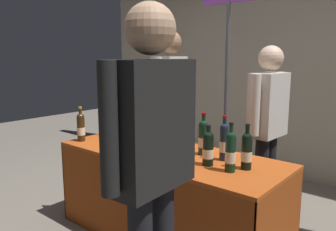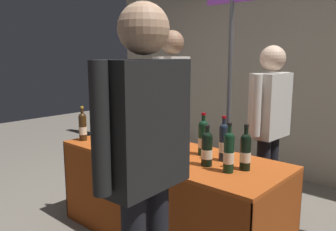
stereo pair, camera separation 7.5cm
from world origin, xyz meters
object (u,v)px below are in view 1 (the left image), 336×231
vendor_presenter (268,119)px  taster_foreground_right (151,149)px  tasting_table (168,178)px  booth_signpost (227,69)px  flower_vase (168,142)px  display_bottle_0 (230,151)px  featured_wine_bottle (114,121)px  wine_glass_near_vendor (127,128)px

vendor_presenter → taster_foreground_right: size_ratio=0.91×
tasting_table → booth_signpost: (-0.18, 1.19, 0.84)m
vendor_presenter → flower_vase: bearing=-18.4°
booth_signpost → vendor_presenter: bearing=-29.3°
tasting_table → booth_signpost: booth_signpost is taller
display_bottle_0 → taster_foreground_right: bearing=-89.7°
tasting_table → display_bottle_0: (0.61, -0.08, 0.36)m
flower_vase → display_bottle_0: bearing=3.9°
featured_wine_bottle → booth_signpost: (0.55, 1.12, 0.47)m
tasting_table → booth_signpost: 1.47m
flower_vase → booth_signpost: 1.43m
tasting_table → flower_vase: 0.38m
tasting_table → featured_wine_bottle: featured_wine_bottle is taller
featured_wine_bottle → display_bottle_0: (1.35, -0.15, -0.01)m
featured_wine_bottle → flower_vase: 0.85m
tasting_table → flower_vase: size_ratio=4.80×
tasting_table → vendor_presenter: bearing=61.0°
tasting_table → featured_wine_bottle: bearing=174.6°
taster_foreground_right → booth_signpost: booth_signpost is taller
vendor_presenter → taster_foreground_right: (0.15, -1.69, 0.12)m
tasting_table → taster_foreground_right: (0.62, -0.86, 0.54)m
featured_wine_bottle → booth_signpost: 1.34m
tasting_table → flower_vase: (0.10, -0.12, 0.35)m
flower_vase → vendor_presenter: (0.37, 0.95, 0.08)m
wine_glass_near_vendor → flower_vase: size_ratio=0.35×
display_bottle_0 → tasting_table: bearing=172.3°
vendor_presenter → taster_foreground_right: bearing=7.9°
vendor_presenter → featured_wine_bottle: bearing=-54.8°
featured_wine_bottle → tasting_table: bearing=-5.4°
tasting_table → display_bottle_0: display_bottle_0 is taller
tasting_table → wine_glass_near_vendor: (-0.58, 0.10, 0.33)m
display_bottle_0 → vendor_presenter: 0.93m
taster_foreground_right → booth_signpost: bearing=18.0°
tasting_table → featured_wine_bottle: 0.83m
display_bottle_0 → taster_foreground_right: size_ratio=0.19×
wine_glass_near_vendor → flower_vase: 0.71m
tasting_table → wine_glass_near_vendor: 0.67m
display_bottle_0 → taster_foreground_right: 0.80m
flower_vase → taster_foreground_right: (0.52, -0.74, 0.20)m
featured_wine_bottle → display_bottle_0: featured_wine_bottle is taller
featured_wine_bottle → taster_foreground_right: taster_foreground_right is taller
wine_glass_near_vendor → taster_foreground_right: bearing=-38.7°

